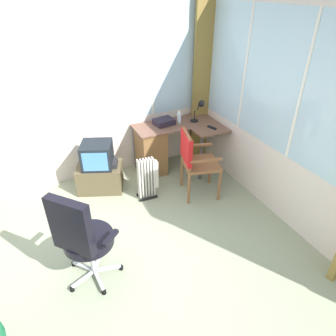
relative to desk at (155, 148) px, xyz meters
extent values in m
cube|color=gray|center=(-1.32, -1.67, -0.44)|extent=(5.73, 4.93, 0.06)
cube|color=silver|center=(-1.32, 0.33, 0.02)|extent=(4.73, 0.06, 0.87)
cube|color=silver|center=(-1.32, 0.33, 1.26)|extent=(4.64, 0.06, 1.61)
cube|color=white|center=(-1.80, 0.33, 1.26)|extent=(0.04, 0.07, 1.61)
cube|color=white|center=(-0.85, 0.33, 1.26)|extent=(0.04, 0.07, 1.61)
cube|color=white|center=(0.10, 0.33, 1.26)|extent=(0.04, 0.07, 1.61)
cube|color=silver|center=(1.07, -1.67, 0.02)|extent=(0.06, 3.93, 0.87)
cube|color=silver|center=(1.07, -1.67, 1.26)|extent=(0.06, 3.86, 1.61)
cube|color=white|center=(1.07, -1.67, 1.26)|extent=(0.07, 0.04, 1.61)
cube|color=white|center=(1.07, -0.69, 1.26)|extent=(0.07, 0.04, 1.61)
cube|color=olive|center=(0.94, 0.20, 0.86)|extent=(0.35, 0.11, 2.56)
cube|color=brown|center=(0.36, 0.01, 0.34)|extent=(1.32, 0.52, 0.02)
cube|color=brown|center=(0.76, -0.41, 0.34)|extent=(0.52, 0.33, 0.02)
cube|color=brown|center=(-0.07, 0.01, -0.05)|extent=(0.40, 0.48, 0.73)
cylinder|color=#4C4C51|center=(0.54, -0.53, -0.05)|extent=(0.04, 0.04, 0.74)
cylinder|color=#4C4C51|center=(-0.26, 0.23, -0.05)|extent=(0.04, 0.04, 0.74)
cylinder|color=black|center=(0.68, -0.02, 0.36)|extent=(0.13, 0.13, 0.02)
cylinder|color=black|center=(0.68, -0.02, 0.45)|extent=(0.02, 0.02, 0.16)
cylinder|color=black|center=(0.73, -0.05, 0.61)|extent=(0.02, 0.07, 0.16)
cone|color=black|center=(0.78, -0.09, 0.64)|extent=(0.12, 0.11, 0.12)
cube|color=black|center=(0.80, -0.38, 0.36)|extent=(0.09, 0.16, 0.02)
cylinder|color=silver|center=(0.43, 0.02, 0.43)|extent=(0.06, 0.06, 0.16)
cone|color=white|center=(0.43, 0.02, 0.54)|extent=(0.06, 0.06, 0.06)
cube|color=#261E2D|center=(0.19, 0.06, 0.39)|extent=(0.33, 0.27, 0.09)
cylinder|color=brown|center=(0.51, -1.12, -0.18)|extent=(0.04, 0.04, 0.47)
cylinder|color=brown|center=(0.62, -0.69, -0.18)|extent=(0.04, 0.04, 0.47)
cylinder|color=brown|center=(0.08, -1.01, -0.18)|extent=(0.04, 0.04, 0.47)
cylinder|color=brown|center=(0.19, -0.58, -0.18)|extent=(0.04, 0.04, 0.47)
cube|color=brown|center=(0.35, -0.85, 0.08)|extent=(0.58, 0.58, 0.04)
cube|color=brown|center=(0.14, -0.80, 0.34)|extent=(0.14, 0.43, 0.47)
cube|color=red|center=(0.14, -0.80, 0.36)|extent=(0.17, 0.46, 0.40)
cube|color=brown|center=(0.30, -1.06, 0.26)|extent=(0.43, 0.14, 0.03)
cube|color=brown|center=(0.40, -0.64, 0.26)|extent=(0.43, 0.14, 0.03)
cube|color=#B7B7BF|center=(-1.49, -1.57, -0.37)|extent=(0.21, 0.23, 0.02)
cylinder|color=black|center=(-1.59, -1.46, -0.39)|extent=(0.05, 0.05, 0.05)
cube|color=#B7B7BF|center=(-1.53, -1.73, -0.37)|extent=(0.27, 0.15, 0.02)
cylinder|color=black|center=(-1.66, -1.79, -0.39)|extent=(0.05, 0.05, 0.05)
cube|color=#B7B7BF|center=(-1.39, -1.81, -0.37)|extent=(0.06, 0.28, 0.02)
cylinder|color=black|center=(-1.37, -1.95, -0.39)|extent=(0.05, 0.05, 0.05)
cube|color=#B7B7BF|center=(-1.26, -1.70, -0.37)|extent=(0.28, 0.09, 0.02)
cylinder|color=black|center=(-1.13, -1.73, -0.39)|extent=(0.05, 0.05, 0.05)
cube|color=#B7B7BF|center=(-1.33, -1.55, -0.37)|extent=(0.17, 0.26, 0.02)
cylinder|color=black|center=(-1.26, -1.43, -0.39)|extent=(0.05, 0.05, 0.05)
cylinder|color=#B7B7BF|center=(-1.40, -1.67, -0.15)|extent=(0.05, 0.05, 0.40)
cylinder|color=black|center=(-1.40, -1.67, 0.09)|extent=(0.50, 0.50, 0.09)
cube|color=black|center=(-1.54, -1.80, 0.42)|extent=(0.35, 0.38, 0.57)
cube|color=black|center=(-1.22, -1.87, 0.22)|extent=(0.20, 0.18, 0.04)
cube|color=black|center=(-1.58, -1.47, 0.22)|extent=(0.20, 0.18, 0.04)
cube|color=brown|center=(-0.94, -0.14, -0.22)|extent=(0.76, 0.64, 0.39)
cube|color=black|center=(-0.94, -0.14, 0.16)|extent=(0.54, 0.53, 0.36)
cube|color=#4E8CDD|center=(-1.02, -0.32, 0.16)|extent=(0.32, 0.13, 0.28)
cube|color=#262628|center=(-0.81, -0.19, 0.01)|extent=(0.32, 0.30, 0.07)
cube|color=silver|center=(-0.50, -0.62, -0.09)|extent=(0.02, 0.10, 0.60)
cube|color=silver|center=(-0.46, -0.62, -0.09)|extent=(0.02, 0.10, 0.60)
cube|color=silver|center=(-0.42, -0.63, -0.09)|extent=(0.02, 0.10, 0.60)
cube|color=silver|center=(-0.38, -0.63, -0.09)|extent=(0.02, 0.10, 0.60)
cube|color=silver|center=(-0.33, -0.63, -0.09)|extent=(0.02, 0.10, 0.60)
cube|color=silver|center=(-0.29, -0.63, -0.09)|extent=(0.02, 0.10, 0.60)
cube|color=black|center=(-0.40, -0.70, -0.40)|extent=(0.27, 0.04, 0.03)
cube|color=black|center=(-0.39, -0.56, -0.40)|extent=(0.27, 0.04, 0.03)
cube|color=silver|center=(-0.25, -0.63, -0.06)|extent=(0.05, 0.09, 0.42)
camera|label=1|loc=(-1.58, -3.96, 2.25)|focal=32.17mm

